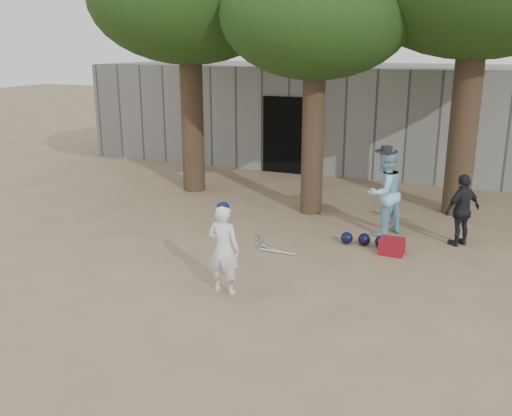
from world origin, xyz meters
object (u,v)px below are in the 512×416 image
at_px(boy_player, 224,249).
at_px(spectator_dark, 462,210).
at_px(red_bag, 392,246).
at_px(spectator_blue, 384,193).

bearing_deg(boy_player, spectator_dark, -128.57).
xyz_separation_m(boy_player, spectator_dark, (3.16, 3.62, -0.01)).
xyz_separation_m(boy_player, red_bag, (2.07, 2.62, -0.54)).
distance_m(boy_player, spectator_blue, 4.07).
bearing_deg(spectator_blue, red_bag, 53.03).
relative_size(boy_player, spectator_blue, 0.82).
distance_m(spectator_dark, red_bag, 1.57).
bearing_deg(spectator_blue, boy_player, 9.04).
height_order(spectator_blue, red_bag, spectator_blue).
height_order(spectator_blue, spectator_dark, spectator_blue).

